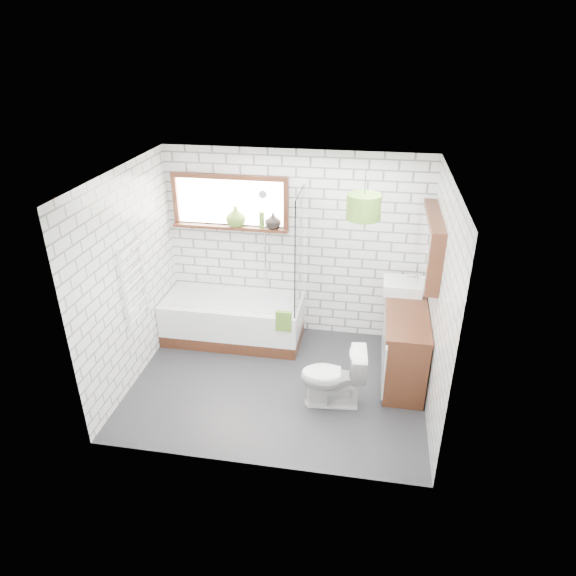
% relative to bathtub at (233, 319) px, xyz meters
% --- Properties ---
extents(floor, '(3.40, 2.60, 0.01)m').
position_rel_bathtub_xyz_m(floor, '(0.78, -0.90, -0.30)').
color(floor, '#252528').
rests_on(floor, ground).
extents(ceiling, '(3.40, 2.60, 0.01)m').
position_rel_bathtub_xyz_m(ceiling, '(0.78, -0.90, 2.21)').
color(ceiling, white).
rests_on(ceiling, ground).
extents(wall_back, '(3.40, 0.01, 2.50)m').
position_rel_bathtub_xyz_m(wall_back, '(0.78, 0.41, 0.96)').
color(wall_back, white).
rests_on(wall_back, ground).
extents(wall_front, '(3.40, 0.01, 2.50)m').
position_rel_bathtub_xyz_m(wall_front, '(0.78, -2.20, 0.96)').
color(wall_front, white).
rests_on(wall_front, ground).
extents(wall_left, '(0.01, 2.60, 2.50)m').
position_rel_bathtub_xyz_m(wall_left, '(-0.93, -0.90, 0.96)').
color(wall_left, white).
rests_on(wall_left, ground).
extents(wall_right, '(0.01, 2.60, 2.50)m').
position_rel_bathtub_xyz_m(wall_right, '(2.48, -0.90, 0.96)').
color(wall_right, white).
rests_on(wall_right, ground).
extents(window, '(1.52, 0.16, 0.68)m').
position_rel_bathtub_xyz_m(window, '(-0.07, 0.36, 1.51)').
color(window, '#381A0F').
rests_on(window, wall_back).
extents(towel_radiator, '(0.06, 0.52, 1.00)m').
position_rel_bathtub_xyz_m(towel_radiator, '(-0.88, -0.90, 0.91)').
color(towel_radiator, white).
rests_on(towel_radiator, wall_left).
extents(mirror_cabinet, '(0.16, 1.20, 0.70)m').
position_rel_bathtub_xyz_m(mirror_cabinet, '(2.40, -0.30, 1.36)').
color(mirror_cabinet, '#381A0F').
rests_on(mirror_cabinet, wall_right).
extents(shower_riser, '(0.02, 0.02, 1.30)m').
position_rel_bathtub_xyz_m(shower_riser, '(0.38, 0.36, 1.06)').
color(shower_riser, silver).
rests_on(shower_riser, wall_back).
extents(bathtub, '(1.82, 0.80, 0.59)m').
position_rel_bathtub_xyz_m(bathtub, '(0.00, 0.00, 0.00)').
color(bathtub, white).
rests_on(bathtub, floor).
extents(shower_screen, '(0.02, 0.72, 1.50)m').
position_rel_bathtub_xyz_m(shower_screen, '(0.89, 0.00, 1.04)').
color(shower_screen, white).
rests_on(shower_screen, bathtub).
extents(towel_green, '(0.20, 0.05, 0.27)m').
position_rel_bathtub_xyz_m(towel_green, '(0.76, -0.40, 0.27)').
color(towel_green, '#4D7623').
rests_on(towel_green, bathtub).
extents(towel_beige, '(0.20, 0.05, 0.25)m').
position_rel_bathtub_xyz_m(towel_beige, '(0.76, -0.40, 0.27)').
color(towel_beige, tan).
rests_on(towel_beige, bathtub).
extents(vanity, '(0.49, 1.52, 0.87)m').
position_rel_bathtub_xyz_m(vanity, '(2.23, -0.37, 0.14)').
color(vanity, '#381A0F').
rests_on(vanity, floor).
extents(basin, '(0.47, 0.41, 0.14)m').
position_rel_bathtub_xyz_m(basin, '(2.17, 0.07, 0.65)').
color(basin, white).
rests_on(basin, vanity).
extents(tap, '(0.04, 0.04, 0.17)m').
position_rel_bathtub_xyz_m(tap, '(2.33, 0.07, 0.71)').
color(tap, silver).
rests_on(tap, vanity).
extents(toilet, '(0.46, 0.74, 0.72)m').
position_rel_bathtub_xyz_m(toilet, '(1.44, -1.15, 0.07)').
color(toilet, white).
rests_on(toilet, floor).
extents(vase_olive, '(0.26, 0.26, 0.27)m').
position_rel_bathtub_xyz_m(vase_olive, '(0.01, 0.33, 1.32)').
color(vase_olive, '#537B26').
rests_on(vase_olive, window).
extents(vase_dark, '(0.25, 0.25, 0.20)m').
position_rel_bathtub_xyz_m(vase_dark, '(0.50, 0.33, 1.29)').
color(vase_dark, black).
rests_on(vase_dark, window).
extents(bottle, '(0.07, 0.07, 0.20)m').
position_rel_bathtub_xyz_m(bottle, '(0.35, 0.33, 1.29)').
color(bottle, '#537B26').
rests_on(bottle, window).
extents(pendant, '(0.37, 0.37, 0.27)m').
position_rel_bathtub_xyz_m(pendant, '(1.64, -0.47, 1.81)').
color(pendant, '#4D7623').
rests_on(pendant, ceiling).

